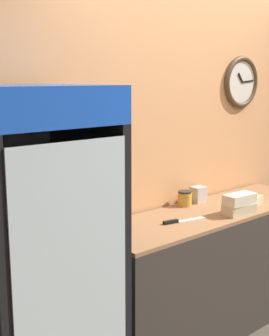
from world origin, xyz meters
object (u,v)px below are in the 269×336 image
chefs_knife (179,221)px  condiment_jar (185,199)px  sandwich_stack_bottom (239,209)px  beverage_cooler (29,248)px  napkin_dispenser (198,194)px  sandwich_stack_middle (240,199)px  sandwich_flat_left (252,201)px

chefs_knife → condiment_jar: size_ratio=2.90×
sandwich_stack_bottom → chefs_knife: 0.48m
beverage_cooler → napkin_dispenser: (1.57, 0.24, -0.02)m
chefs_knife → napkin_dispenser: 0.55m
sandwich_stack_middle → napkin_dispenser: (0.03, 0.41, -0.05)m
sandwich_stack_middle → chefs_knife: sandwich_stack_middle is taller
beverage_cooler → sandwich_flat_left: bearing=-2.7°
beverage_cooler → condiment_jar: beverage_cooler is taller
napkin_dispenser → chefs_knife: bearing=-152.2°
sandwich_flat_left → condiment_jar: bearing=140.7°
beverage_cooler → chefs_knife: (1.08, -0.01, -0.07)m
sandwich_stack_bottom → sandwich_flat_left: sandwich_stack_bottom is taller
sandwich_stack_middle → sandwich_flat_left: (0.26, 0.08, -0.08)m
chefs_knife → condiment_jar: (0.32, 0.25, 0.05)m
chefs_knife → napkin_dispenser: size_ratio=2.74×
sandwich_stack_bottom → sandwich_stack_middle: (-0.00, 0.00, 0.07)m
chefs_knife → condiment_jar: 0.41m
sandwich_stack_bottom → sandwich_stack_middle: size_ratio=1.02×
sandwich_stack_bottom → condiment_jar: 0.42m
sandwich_stack_middle → napkin_dispenser: bearing=85.3°
condiment_jar → napkin_dispenser: size_ratio=0.95×
condiment_jar → napkin_dispenser: napkin_dispenser is taller
sandwich_stack_bottom → sandwich_flat_left: size_ratio=1.12×
beverage_cooler → napkin_dispenser: beverage_cooler is taller
beverage_cooler → sandwich_stack_bottom: (1.53, -0.16, -0.05)m
sandwich_stack_middle → sandwich_stack_bottom: bearing=0.0°
sandwich_stack_bottom → sandwich_flat_left: 0.27m
chefs_knife → sandwich_stack_bottom: bearing=-18.6°
condiment_jar → chefs_knife: bearing=-142.6°
sandwich_stack_bottom → chefs_knife: (-0.45, 0.15, -0.03)m
condiment_jar → napkin_dispenser: 0.16m
beverage_cooler → sandwich_stack_bottom: bearing=-6.1°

